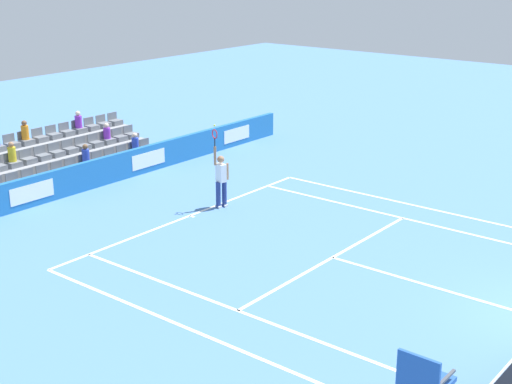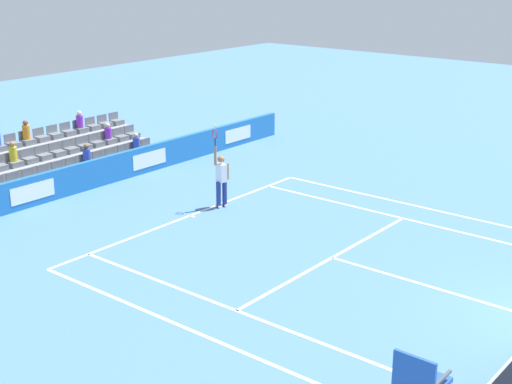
% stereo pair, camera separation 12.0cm
% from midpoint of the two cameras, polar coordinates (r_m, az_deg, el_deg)
% --- Properties ---
extents(line_baseline, '(10.97, 0.10, 0.01)m').
position_cam_midpoint_polar(line_baseline, '(23.82, -5.02, -1.84)').
color(line_baseline, white).
rests_on(line_baseline, ground).
extents(line_service, '(8.23, 0.10, 0.01)m').
position_cam_midpoint_polar(line_service, '(20.63, 6.10, -5.09)').
color(line_service, white).
rests_on(line_service, ground).
extents(line_centre_service, '(0.10, 6.40, 0.01)m').
position_cam_midpoint_polar(line_centre_service, '(19.26, 14.16, -7.32)').
color(line_centre_service, white).
rests_on(line_centre_service, ground).
extents(line_singles_sideline_left, '(0.10, 11.89, 0.01)m').
position_cam_midpoint_polar(line_singles_sideline_left, '(17.37, -0.17, -9.64)').
color(line_singles_sideline_left, white).
rests_on(line_singles_sideline_left, ground).
extents(line_singles_sideline_right, '(0.10, 11.89, 0.01)m').
position_cam_midpoint_polar(line_singles_sideline_right, '(23.78, 12.46, -2.24)').
color(line_singles_sideline_right, white).
rests_on(line_singles_sideline_right, ground).
extents(line_doubles_sideline_left, '(0.10, 11.89, 0.01)m').
position_cam_midpoint_polar(line_doubles_sideline_left, '(16.46, -3.24, -11.35)').
color(line_doubles_sideline_left, white).
rests_on(line_doubles_sideline_left, ground).
extents(line_doubles_sideline_right, '(0.10, 11.89, 0.01)m').
position_cam_midpoint_polar(line_doubles_sideline_right, '(24.96, 13.89, -1.38)').
color(line_doubles_sideline_right, white).
rests_on(line_doubles_sideline_right, ground).
extents(line_centre_mark, '(0.10, 0.20, 0.01)m').
position_cam_midpoint_polar(line_centre_mark, '(23.76, -4.85, -1.89)').
color(line_centre_mark, white).
rests_on(line_centre_mark, ground).
extents(sponsor_barrier, '(21.18, 0.22, 1.04)m').
position_cam_midpoint_polar(sponsor_barrier, '(27.06, -12.39, 1.39)').
color(sponsor_barrier, '#1E66AD').
rests_on(sponsor_barrier, ground).
extents(tennis_player, '(0.51, 0.42, 2.85)m').
position_cam_midpoint_polar(tennis_player, '(24.26, -2.58, 1.04)').
color(tennis_player, navy).
rests_on(tennis_player, ground).
extents(stadium_stand, '(8.06, 2.85, 2.19)m').
position_cam_midpoint_polar(stadium_stand, '(28.84, -15.31, 2.25)').
color(stadium_stand, gray).
rests_on(stadium_stand, ground).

